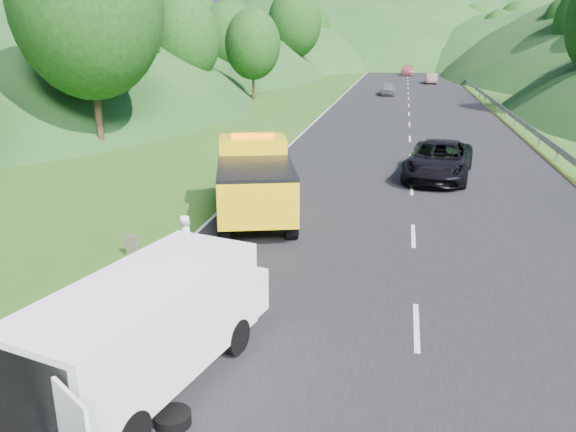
% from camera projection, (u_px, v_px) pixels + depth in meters
% --- Properties ---
extents(ground, '(320.00, 320.00, 0.00)m').
position_uv_depth(ground, '(298.00, 280.00, 14.72)').
color(ground, '#38661E').
rests_on(ground, ground).
extents(road_surface, '(14.00, 200.00, 0.02)m').
position_uv_depth(road_surface, '(409.00, 105.00, 51.49)').
color(road_surface, black).
rests_on(road_surface, ground).
extents(guardrail, '(0.06, 140.00, 1.52)m').
position_uv_depth(guardrail, '(476.00, 94.00, 61.79)').
color(guardrail, gray).
rests_on(guardrail, ground).
extents(tree_line_left, '(14.00, 140.00, 14.00)m').
position_uv_depth(tree_line_left, '(239.00, 84.00, 74.28)').
color(tree_line_left, '#265719').
rests_on(tree_line_left, ground).
extents(hills_backdrop, '(201.00, 288.60, 44.00)m').
position_uv_depth(hills_backdrop, '(422.00, 62.00, 139.21)').
color(hills_backdrop, '#2D5B23').
rests_on(hills_backdrop, ground).
extents(tow_truck, '(4.12, 6.87, 2.78)m').
position_uv_depth(tow_truck, '(254.00, 180.00, 19.35)').
color(tow_truck, black).
rests_on(tow_truck, ground).
extents(white_van, '(3.90, 6.38, 2.12)m').
position_uv_depth(white_van, '(150.00, 325.00, 9.98)').
color(white_van, black).
rests_on(white_van, ground).
extents(woman, '(0.51, 0.64, 1.60)m').
position_uv_depth(woman, '(189.00, 272.00, 15.17)').
color(woman, silver).
rests_on(woman, ground).
extents(child, '(0.58, 0.51, 1.02)m').
position_uv_depth(child, '(185.00, 281.00, 14.61)').
color(child, '#D3BA70').
rests_on(child, ground).
extents(worker, '(1.15, 1.05, 1.55)m').
position_uv_depth(worker, '(151.00, 388.00, 10.19)').
color(worker, black).
rests_on(worker, ground).
extents(suitcase, '(0.38, 0.23, 0.58)m').
position_uv_depth(suitcase, '(133.00, 245.00, 16.34)').
color(suitcase, '#524B3D').
rests_on(suitcase, ground).
extents(spare_tire, '(0.61, 0.61, 0.20)m').
position_uv_depth(spare_tire, '(173.00, 425.00, 9.22)').
color(spare_tire, black).
rests_on(spare_tire, ground).
extents(passing_suv, '(3.55, 6.18, 1.62)m').
position_uv_depth(passing_suv, '(437.00, 178.00, 25.24)').
color(passing_suv, black).
rests_on(passing_suv, ground).
extents(dist_car_a, '(1.59, 3.95, 1.34)m').
position_uv_depth(dist_car_a, '(388.00, 95.00, 60.44)').
color(dist_car_a, '#515357').
rests_on(dist_car_a, ground).
extents(dist_car_b, '(1.42, 4.06, 1.34)m').
position_uv_depth(dist_car_b, '(431.00, 84.00, 75.04)').
color(dist_car_b, brown).
rests_on(dist_car_b, ground).
extents(dist_car_c, '(2.13, 5.24, 1.52)m').
position_uv_depth(dist_car_c, '(407.00, 75.00, 91.18)').
color(dist_car_c, '#9A4D4F').
rests_on(dist_car_c, ground).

